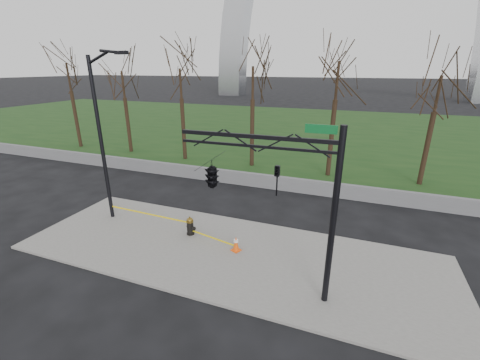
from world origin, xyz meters
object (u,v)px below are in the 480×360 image
at_px(fire_hydrant, 190,226).
at_px(street_light, 103,130).
at_px(traffic_cone, 236,244).
at_px(traffic_signal_mast, 234,176).

distance_m(fire_hydrant, street_light, 6.17).
relative_size(traffic_cone, street_light, 0.08).
relative_size(street_light, traffic_signal_mast, 1.37).
bearing_deg(traffic_signal_mast, street_light, 160.34).
xyz_separation_m(street_light, traffic_signal_mast, (7.67, -2.52, -0.55)).
bearing_deg(street_light, fire_hydrant, 2.91).
distance_m(fire_hydrant, traffic_cone, 2.55).
relative_size(fire_hydrant, traffic_signal_mast, 0.15).
height_order(fire_hydrant, traffic_signal_mast, traffic_signal_mast).
distance_m(fire_hydrant, traffic_signal_mast, 5.35).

